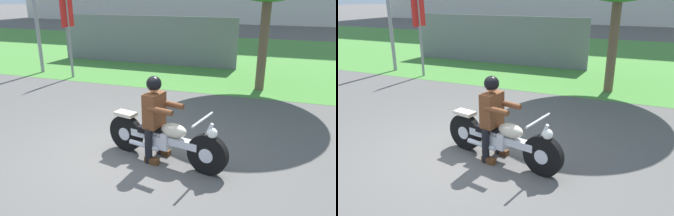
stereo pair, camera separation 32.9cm
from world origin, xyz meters
TOP-DOWN VIEW (x-y plane):
  - ground at (0.00, 0.00)m, footprint 120.00×120.00m
  - grass_verge at (0.00, 9.97)m, footprint 60.00×12.00m
  - motorcycle_lead at (0.77, 0.06)m, footprint 2.15×0.78m
  - rider_lead at (0.61, 0.10)m, footprint 0.62×0.54m
  - sign_banner at (-3.89, 4.40)m, footprint 0.08×0.60m
  - fence_segment at (-2.51, 7.20)m, footprint 7.00×0.06m

SIDE VIEW (x-z plane):
  - ground at x=0.00m, z-range 0.00..0.00m
  - grass_verge at x=0.00m, z-range 0.00..0.01m
  - motorcycle_lead at x=0.77m, z-range -0.05..0.83m
  - rider_lead at x=0.61m, z-range 0.12..1.52m
  - fence_segment at x=-2.51m, z-range 0.00..1.80m
  - sign_banner at x=-3.89m, z-range 0.42..3.02m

